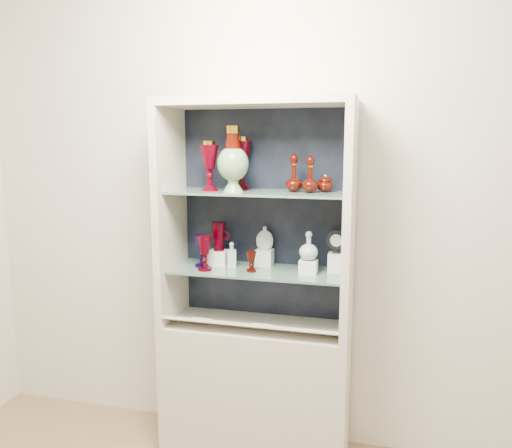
% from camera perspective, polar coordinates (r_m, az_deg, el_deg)
% --- Properties ---
extents(wall_back, '(3.50, 0.02, 2.80)m').
position_cam_1_polar(wall_back, '(2.80, 1.13, 2.74)').
color(wall_back, white).
rests_on(wall_back, ground).
extents(cabinet_base, '(1.00, 0.40, 0.75)m').
position_cam_1_polar(cabinet_base, '(2.90, -0.00, -18.31)').
color(cabinet_base, beige).
rests_on(cabinet_base, ground).
extents(cabinet_back_panel, '(0.98, 0.02, 1.15)m').
position_cam_1_polar(cabinet_back_panel, '(2.78, 0.98, 1.13)').
color(cabinet_back_panel, black).
rests_on(cabinet_back_panel, cabinet_base).
extents(cabinet_side_left, '(0.04, 0.40, 1.15)m').
position_cam_1_polar(cabinet_side_left, '(2.76, -9.70, 0.92)').
color(cabinet_side_left, beige).
rests_on(cabinet_side_left, cabinet_base).
extents(cabinet_side_right, '(0.04, 0.40, 1.15)m').
position_cam_1_polar(cabinet_side_right, '(2.52, 10.61, 0.11)').
color(cabinet_side_right, beige).
rests_on(cabinet_side_right, cabinet_base).
extents(cabinet_top_cap, '(1.00, 0.40, 0.04)m').
position_cam_1_polar(cabinet_top_cap, '(2.57, -0.00, 13.74)').
color(cabinet_top_cap, beige).
rests_on(cabinet_top_cap, cabinet_side_left).
extents(shelf_lower, '(0.92, 0.34, 0.01)m').
position_cam_1_polar(shelf_lower, '(2.68, 0.11, -5.34)').
color(shelf_lower, slate).
rests_on(shelf_lower, cabinet_side_left).
extents(shelf_upper, '(0.92, 0.34, 0.01)m').
position_cam_1_polar(shelf_upper, '(2.60, 0.11, 3.64)').
color(shelf_upper, slate).
rests_on(shelf_upper, cabinet_side_left).
extents(label_ledge, '(0.92, 0.17, 0.09)m').
position_cam_1_polar(label_ledge, '(2.64, -0.61, -11.60)').
color(label_ledge, beige).
rests_on(label_ledge, cabinet_base).
extents(label_card_0, '(0.10, 0.06, 0.03)m').
position_cam_1_polar(label_card_0, '(2.62, 0.83, -11.42)').
color(label_card_0, white).
rests_on(label_card_0, label_ledge).
extents(label_card_1, '(0.10, 0.06, 0.03)m').
position_cam_1_polar(label_card_1, '(2.71, -5.94, -10.75)').
color(label_card_1, white).
rests_on(label_card_1, label_ledge).
extents(pedestal_lamp_left, '(0.10, 0.10, 0.26)m').
position_cam_1_polar(pedestal_lamp_left, '(2.63, -5.34, 6.62)').
color(pedestal_lamp_left, '#43000B').
rests_on(pedestal_lamp_left, shelf_upper).
extents(pedestal_lamp_right, '(0.14, 0.14, 0.28)m').
position_cam_1_polar(pedestal_lamp_right, '(2.71, -1.66, 6.97)').
color(pedestal_lamp_right, '#43000B').
rests_on(pedestal_lamp_right, shelf_upper).
extents(enamel_urn, '(0.20, 0.20, 0.33)m').
position_cam_1_polar(enamel_urn, '(2.57, -2.66, 7.42)').
color(enamel_urn, '#0C482B').
rests_on(enamel_urn, shelf_upper).
extents(ruby_decanter_a, '(0.09, 0.09, 0.22)m').
position_cam_1_polar(ruby_decanter_a, '(2.57, 4.36, 6.10)').
color(ruby_decanter_a, '#3C0B04').
rests_on(ruby_decanter_a, shelf_upper).
extents(ruby_decanter_b, '(0.10, 0.10, 0.20)m').
position_cam_1_polar(ruby_decanter_b, '(2.53, 6.21, 5.78)').
color(ruby_decanter_b, '#3C0B04').
rests_on(ruby_decanter_b, shelf_upper).
extents(lidded_bowl, '(0.11, 0.11, 0.09)m').
position_cam_1_polar(lidded_bowl, '(2.58, 7.92, 4.69)').
color(lidded_bowl, '#3C0B04').
rests_on(lidded_bowl, shelf_upper).
extents(cobalt_goblet, '(0.09, 0.09, 0.17)m').
position_cam_1_polar(cobalt_goblet, '(2.73, -6.26, -3.08)').
color(cobalt_goblet, '#0C043A').
rests_on(cobalt_goblet, shelf_lower).
extents(ruby_goblet_tall, '(0.10, 0.10, 0.19)m').
position_cam_1_polar(ruby_goblet_tall, '(2.66, -5.90, -3.32)').
color(ruby_goblet_tall, '#43000B').
rests_on(ruby_goblet_tall, shelf_lower).
extents(ruby_goblet_small, '(0.07, 0.07, 0.11)m').
position_cam_1_polar(ruby_goblet_small, '(2.62, -0.53, -4.32)').
color(ruby_goblet_small, '#3C0B04').
rests_on(ruby_goblet_small, shelf_lower).
extents(riser_ruby_pitcher, '(0.10, 0.10, 0.08)m').
position_cam_1_polar(riser_ruby_pitcher, '(2.78, -4.27, -3.84)').
color(riser_ruby_pitcher, silver).
rests_on(riser_ruby_pitcher, shelf_lower).
extents(ruby_pitcher, '(0.12, 0.08, 0.16)m').
position_cam_1_polar(ruby_pitcher, '(2.75, -4.30, -1.41)').
color(ruby_pitcher, '#43000B').
rests_on(ruby_pitcher, riser_ruby_pitcher).
extents(clear_square_bottle, '(0.06, 0.06, 0.14)m').
position_cam_1_polar(clear_square_bottle, '(2.72, -2.80, -3.50)').
color(clear_square_bottle, '#A5BCC3').
rests_on(clear_square_bottle, shelf_lower).
extents(riser_flat_flask, '(0.09, 0.09, 0.09)m').
position_cam_1_polar(riser_flat_flask, '(2.75, 0.99, -3.83)').
color(riser_flat_flask, silver).
rests_on(riser_flat_flask, shelf_lower).
extents(flat_flask, '(0.10, 0.05, 0.13)m').
position_cam_1_polar(flat_flask, '(2.73, 1.00, -1.56)').
color(flat_flask, '#B0BBC5').
rests_on(flat_flask, riser_flat_flask).
extents(riser_clear_round_decanter, '(0.09, 0.09, 0.07)m').
position_cam_1_polar(riser_clear_round_decanter, '(2.61, 5.99, -4.88)').
color(riser_clear_round_decanter, silver).
rests_on(riser_clear_round_decanter, shelf_lower).
extents(clear_round_decanter, '(0.12, 0.12, 0.14)m').
position_cam_1_polar(clear_round_decanter, '(2.58, 6.03, -2.57)').
color(clear_round_decanter, '#A5BCC3').
rests_on(clear_round_decanter, riser_clear_round_decanter).
extents(riser_cameo_medallion, '(0.08, 0.08, 0.10)m').
position_cam_1_polar(riser_cameo_medallion, '(2.65, 9.13, -4.36)').
color(riser_cameo_medallion, silver).
rests_on(riser_cameo_medallion, shelf_lower).
extents(cameo_medallion, '(0.11, 0.05, 0.13)m').
position_cam_1_polar(cameo_medallion, '(2.63, 9.19, -1.96)').
color(cameo_medallion, black).
rests_on(cameo_medallion, riser_cameo_medallion).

